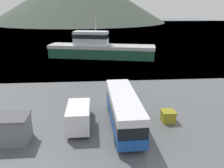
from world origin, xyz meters
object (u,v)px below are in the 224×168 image
object	(u,v)px
fishing_boat	(99,48)
dock_kiosk	(12,129)
delivery_van	(79,115)
storage_bin	(168,116)
tour_bus	(124,109)

from	to	relation	value
fishing_boat	dock_kiosk	bearing A→B (deg)	-1.17
dock_kiosk	delivery_van	bearing A→B (deg)	21.44
storage_bin	fishing_boat	bearing A→B (deg)	101.43
storage_bin	dock_kiosk	bearing A→B (deg)	-170.32
delivery_van	tour_bus	bearing A→B (deg)	-1.09
tour_bus	delivery_van	xyz separation A→B (m)	(-4.51, 0.05, -0.54)
fishing_boat	storage_bin	size ratio (longest dim) A/B	17.77
delivery_van	fishing_boat	distance (m)	32.96
delivery_van	dock_kiosk	bearing A→B (deg)	-159.01
delivery_van	storage_bin	size ratio (longest dim) A/B	4.06
delivery_van	fishing_boat	size ratio (longest dim) A/B	0.23
fishing_boat	storage_bin	distance (m)	33.22
delivery_van	storage_bin	distance (m)	9.38
dock_kiosk	tour_bus	bearing A→B (deg)	12.21
tour_bus	fishing_boat	xyz separation A→B (m)	(-1.73, 32.87, 0.52)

